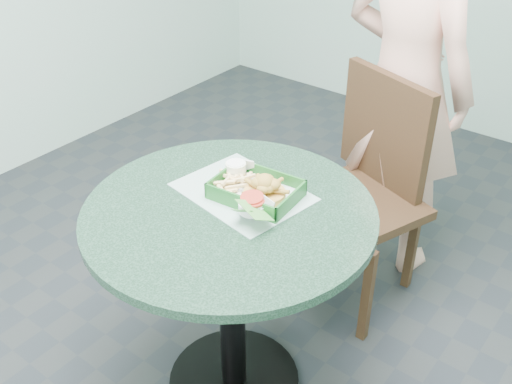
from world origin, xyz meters
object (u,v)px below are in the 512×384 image
Objects in this scene: cafe_table at (231,258)px; sauce_ramekin at (239,172)px; diner_person at (407,64)px; crab_sandwich at (264,193)px; dining_chair at (367,178)px; food_basket at (256,198)px.

sauce_ramekin is at bearing 119.02° from cafe_table.
crab_sandwich is at bearing 99.92° from diner_person.
dining_chair is (0.07, 0.77, -0.05)m from cafe_table.
diner_person is at bearing 81.79° from sauce_ramekin.
food_basket is 0.12m from sauce_ramekin.
sauce_ramekin is at bearing 91.24° from diner_person.
food_basket is at bearing 97.86° from diner_person.
sauce_ramekin is (-0.13, -0.91, -0.12)m from diner_person.
dining_chair is 7.23× the size of crab_sandwich.
food_basket is (0.02, 0.10, 0.19)m from cafe_table.
crab_sandwich is (0.01, -0.96, -0.12)m from diner_person.
food_basket is 3.88× the size of sauce_ramekin.
dining_chair is 0.48m from diner_person.
cafe_table is at bearing -121.26° from crab_sandwich.
dining_chair reaches higher than sauce_ramekin.
diner_person is 0.92m from sauce_ramekin.
cafe_table is 0.48× the size of diner_person.
cafe_table is at bearing 96.72° from diner_person.
dining_chair is at bearing 86.20° from food_basket.
dining_chair is 14.19× the size of sauce_ramekin.
crab_sandwich is 0.15m from sauce_ramekin.
sauce_ramekin reaches higher than food_basket.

